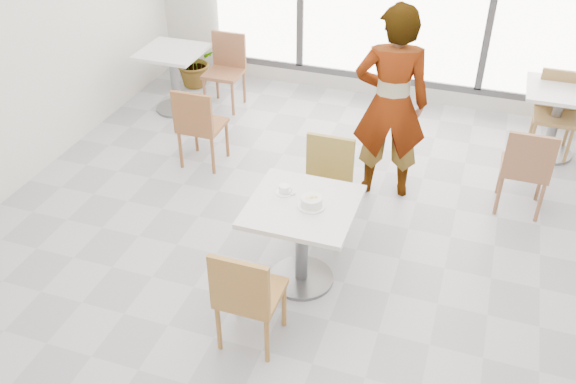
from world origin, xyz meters
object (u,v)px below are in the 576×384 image
(bg_table_left, at_px, (174,71))
(bg_chair_right_far, at_px, (556,108))
(oatmeal_bowl, at_px, (311,202))
(bg_chair_left_far, at_px, (226,65))
(main_table, at_px, (302,228))
(plant_left, at_px, (195,61))
(bg_chair_left_near, at_px, (198,123))
(chair_far, at_px, (326,180))
(bg_chair_right_near, at_px, (526,166))
(person, at_px, (391,104))
(chair_near, at_px, (246,293))
(bg_table_right, at_px, (557,113))
(coffee_cup, at_px, (284,190))

(bg_table_left, height_order, bg_chair_right_far, bg_chair_right_far)
(oatmeal_bowl, relative_size, bg_chair_left_far, 0.24)
(bg_table_left, bearing_deg, main_table, -45.85)
(main_table, height_order, bg_chair_left_far, bg_chair_left_far)
(main_table, bearing_deg, plant_left, 127.89)
(bg_table_left, distance_m, bg_chair_left_far, 0.62)
(bg_chair_left_far, distance_m, bg_chair_right_far, 3.71)
(bg_chair_left_near, xyz_separation_m, bg_chair_right_far, (3.39, 1.51, 0.00))
(chair_far, relative_size, bg_chair_right_near, 1.00)
(bg_chair_left_near, relative_size, bg_chair_right_near, 1.00)
(oatmeal_bowl, height_order, person, person)
(chair_far, xyz_separation_m, bg_chair_left_near, (-1.49, 0.59, 0.00))
(bg_table_left, bearing_deg, chair_far, -35.78)
(main_table, relative_size, chair_near, 0.92)
(bg_chair_right_far, bearing_deg, bg_table_right, -83.85)
(person, xyz_separation_m, bg_table_left, (-2.71, 0.93, -0.44))
(chair_far, relative_size, bg_chair_left_far, 1.00)
(main_table, relative_size, bg_chair_right_far, 0.92)
(coffee_cup, height_order, bg_chair_right_near, bg_chair_right_near)
(main_table, relative_size, oatmeal_bowl, 3.81)
(bg_table_right, bearing_deg, bg_chair_right_far, 96.15)
(person, bearing_deg, plant_left, -41.96)
(coffee_cup, relative_size, plant_left, 0.23)
(bg_table_right, height_order, plant_left, bg_table_right)
(bg_chair_left_near, height_order, bg_chair_right_far, same)
(coffee_cup, xyz_separation_m, bg_chair_right_far, (2.06, 2.74, -0.28))
(main_table, xyz_separation_m, bg_chair_left_far, (-1.82, 2.75, -0.02))
(bg_table_right, height_order, bg_chair_left_near, bg_chair_left_near)
(bg_chair_right_near, bearing_deg, plant_left, -21.30)
(oatmeal_bowl, relative_size, bg_table_right, 0.28)
(coffee_cup, relative_size, person, 0.09)
(plant_left, bearing_deg, bg_table_right, -4.69)
(bg_chair_right_near, distance_m, bg_chair_right_far, 1.33)
(main_table, xyz_separation_m, bg_table_right, (1.89, 2.75, -0.04))
(chair_far, relative_size, bg_chair_left_near, 1.00)
(oatmeal_bowl, xyz_separation_m, bg_chair_right_far, (1.81, 2.84, -0.29))
(chair_far, height_order, bg_chair_left_far, same)
(chair_near, xyz_separation_m, bg_chair_left_near, (-1.36, 2.11, 0.00))
(chair_far, relative_size, bg_chair_right_far, 1.00)
(bg_table_right, xyz_separation_m, bg_chair_left_near, (-3.40, -1.42, 0.01))
(main_table, relative_size, plant_left, 1.18)
(bg_chair_left_near, xyz_separation_m, bg_chair_right_near, (3.12, 0.20, 0.00))
(chair_far, relative_size, bg_table_right, 1.16)
(bg_table_right, xyz_separation_m, bg_chair_right_near, (-0.28, -1.21, 0.01))
(chair_near, distance_m, bg_chair_right_far, 4.15)
(bg_table_right, bearing_deg, coffee_cup, -127.91)
(person, xyz_separation_m, bg_table_right, (1.53, 1.25, -0.44))
(person, xyz_separation_m, bg_chair_right_far, (1.52, 1.34, -0.43))
(chair_far, height_order, plant_left, chair_far)
(person, relative_size, bg_chair_right_far, 2.14)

